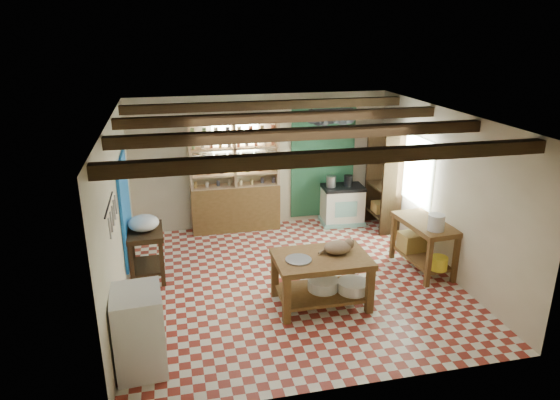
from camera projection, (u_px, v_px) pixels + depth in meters
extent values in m
cube|color=maroon|center=(292.00, 282.00, 7.85)|extent=(5.00, 5.00, 0.02)
cube|color=#4F4F54|center=(293.00, 116.00, 6.99)|extent=(5.00, 5.00, 0.02)
cube|color=beige|center=(261.00, 162.00, 9.72)|extent=(5.00, 0.04, 2.60)
cube|color=beige|center=(352.00, 283.00, 5.12)|extent=(5.00, 0.04, 2.60)
cube|color=beige|center=(117.00, 217.00, 6.90)|extent=(0.04, 5.00, 2.60)
cube|color=beige|center=(444.00, 192.00, 7.94)|extent=(0.04, 5.00, 2.60)
cube|color=#352312|center=(293.00, 125.00, 7.03)|extent=(5.00, 3.80, 0.15)
cube|color=#175FAE|center=(125.00, 208.00, 7.80)|extent=(0.04, 1.40, 1.60)
cube|color=#215334|center=(323.00, 161.00, 9.97)|extent=(1.30, 0.04, 2.30)
cube|color=silver|center=(235.00, 143.00, 9.47)|extent=(0.90, 0.02, 0.80)
cube|color=silver|center=(414.00, 169.00, 8.83)|extent=(0.02, 1.30, 1.20)
cube|color=black|center=(110.00, 214.00, 5.65)|extent=(0.06, 0.90, 0.28)
cube|color=black|center=(331.00, 118.00, 9.28)|extent=(0.86, 0.12, 0.36)
cube|color=tan|center=(235.00, 176.00, 9.50)|extent=(1.70, 0.34, 2.20)
cube|color=#352312|center=(384.00, 179.00, 9.65)|extent=(0.40, 0.86, 2.00)
cube|color=brown|center=(321.00, 280.00, 7.10)|extent=(1.33, 0.88, 0.75)
cube|color=white|center=(342.00, 205.00, 10.03)|extent=(0.84, 0.59, 0.79)
cube|color=#352312|center=(147.00, 254.00, 7.85)|extent=(0.58, 0.82, 0.81)
cube|color=silver|center=(139.00, 331.00, 5.70)|extent=(0.60, 0.70, 1.00)
cube|color=brown|center=(423.00, 246.00, 8.10)|extent=(0.68, 1.22, 0.84)
ellipsoid|color=#967857|center=(338.00, 247.00, 7.04)|extent=(0.45, 0.37, 0.18)
cylinder|color=#9B9DA3|center=(298.00, 260.00, 6.85)|extent=(0.37, 0.37, 0.02)
cylinder|color=silver|center=(323.00, 284.00, 7.18)|extent=(0.45, 0.45, 0.16)
cylinder|color=silver|center=(353.00, 286.00, 7.13)|extent=(0.44, 0.44, 0.15)
cylinder|color=#9B9DA3|center=(331.00, 181.00, 9.82)|extent=(0.20, 0.20, 0.22)
cylinder|color=black|center=(348.00, 181.00, 9.88)|extent=(0.18, 0.18, 0.22)
ellipsoid|color=silver|center=(144.00, 223.00, 7.68)|extent=(0.49, 0.49, 0.24)
cylinder|color=silver|center=(436.00, 222.00, 7.59)|extent=(0.27, 0.27, 0.25)
cube|color=#9F8140|center=(413.00, 241.00, 8.39)|extent=(0.45, 0.38, 0.30)
cylinder|color=yellow|center=(439.00, 263.00, 7.73)|extent=(0.30, 0.30, 0.20)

